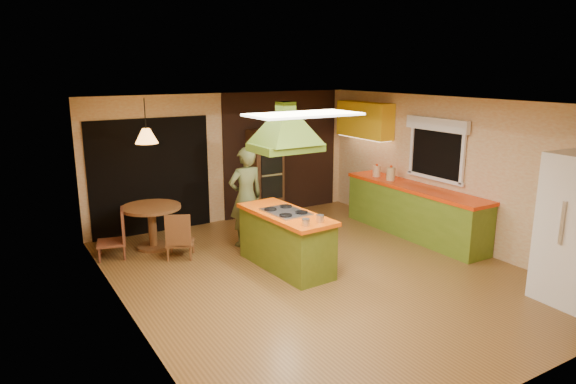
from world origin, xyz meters
TOP-DOWN VIEW (x-y plane):
  - ground at (0.00, 0.00)m, footprint 6.50×6.50m
  - room_walls at (0.00, 0.00)m, footprint 5.50×6.50m
  - ceiling_plane at (0.00, 0.00)m, footprint 6.50×6.50m
  - brick_panel at (1.25, 3.23)m, footprint 2.64×0.03m
  - nook_opening at (-1.50, 3.23)m, footprint 2.20×0.03m
  - right_counter at (2.45, 0.60)m, footprint 0.62×3.05m
  - upper_cabinets at (2.57, 2.20)m, footprint 0.34×1.40m
  - window_right at (2.70, 0.40)m, footprint 0.12×1.35m
  - fluor_panel at (-1.10, -1.20)m, footprint 1.20×0.60m
  - kitchen_island at (-0.31, 0.48)m, footprint 0.81×1.78m
  - range_hood at (-0.31, 0.48)m, footprint 0.96×0.71m
  - man at (-0.36, 1.70)m, footprint 0.62×0.41m
  - wall_oven at (0.69, 2.95)m, footprint 0.62×0.63m
  - dining_table at (-1.78, 2.38)m, footprint 0.98×0.98m
  - chair_left at (-2.48, 2.28)m, footprint 0.53×0.53m
  - chair_near at (-1.53, 1.73)m, footprint 0.56×0.56m
  - pendant_lamp at (-1.78, 2.38)m, footprint 0.39×0.39m
  - canister_large at (2.40, 1.18)m, footprint 0.17×0.17m
  - canister_medium at (2.40, 1.58)m, footprint 0.19×0.19m
  - canister_small at (2.40, 1.20)m, footprint 0.15×0.15m

SIDE VIEW (x-z plane):
  - ground at x=0.00m, z-range 0.00..0.00m
  - chair_near at x=-1.53m, z-range 0.00..0.76m
  - chair_left at x=-2.48m, z-range 0.00..0.79m
  - kitchen_island at x=-0.31m, z-range 0.00..0.89m
  - right_counter at x=2.45m, z-range 0.00..0.92m
  - dining_table at x=-1.78m, z-range 0.15..0.88m
  - man at x=-0.36m, z-range 0.00..1.70m
  - wall_oven at x=0.69m, z-range 0.00..1.79m
  - canister_small at x=2.40m, z-range 0.92..1.09m
  - canister_medium at x=2.40m, z-range 0.92..1.13m
  - canister_large at x=2.40m, z-range 0.92..1.16m
  - nook_opening at x=-1.50m, z-range 0.00..2.10m
  - room_walls at x=0.00m, z-range -2.00..4.50m
  - brick_panel at x=1.25m, z-range 0.00..2.50m
  - window_right at x=2.70m, z-range 1.24..2.30m
  - pendant_lamp at x=-1.78m, z-range 1.78..2.02m
  - upper_cabinets at x=2.57m, z-range 1.60..2.30m
  - range_hood at x=-0.31m, z-range 1.86..2.65m
  - fluor_panel at x=-1.10m, z-range 2.47..2.50m
  - ceiling_plane at x=0.00m, z-range 2.50..2.50m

